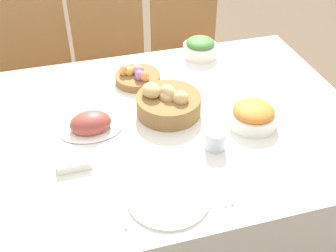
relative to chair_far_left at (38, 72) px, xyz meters
name	(u,v)px	position (x,y,z in m)	size (l,w,h in m)	color
ground_plane	(158,241)	(0.45, -0.92, -0.52)	(12.00, 12.00, 0.00)	brown
dining_table	(157,189)	(0.45, -0.92, -0.15)	(1.61, 1.12, 0.75)	silver
chair_far_left	(38,72)	(0.00, 0.00, 0.00)	(0.46, 0.46, 0.98)	olive
chair_far_center	(113,61)	(0.43, 0.00, 0.00)	(0.43, 0.43, 0.98)	olive
chair_far_right	(190,51)	(0.90, 0.00, 0.00)	(0.44, 0.44, 0.98)	olive
bread_basket	(168,103)	(0.52, -0.87, 0.28)	(0.25, 0.25, 0.13)	olive
egg_basket	(137,76)	(0.45, -0.61, 0.26)	(0.20, 0.20, 0.08)	olive
ham_platter	(91,124)	(0.21, -0.90, 0.25)	(0.24, 0.17, 0.08)	white
carrot_bowl	(253,115)	(0.81, -1.03, 0.27)	(0.19, 0.19, 0.09)	white
green_salad_bowl	(200,48)	(0.79, -0.47, 0.27)	(0.16, 0.16, 0.09)	white
dinner_plate	(168,197)	(0.39, -1.31, 0.23)	(0.26, 0.26, 0.01)	white
fork	(119,208)	(0.24, -1.31, 0.23)	(0.02, 0.17, 0.00)	silver
knife	(215,188)	(0.55, -1.31, 0.23)	(0.02, 0.17, 0.00)	silver
spoon	(224,186)	(0.58, -1.31, 0.23)	(0.02, 0.17, 0.00)	silver
drinking_cup	(215,140)	(0.62, -1.12, 0.26)	(0.07, 0.07, 0.07)	silver
butter_dish	(74,162)	(0.13, -1.08, 0.24)	(0.12, 0.07, 0.03)	white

